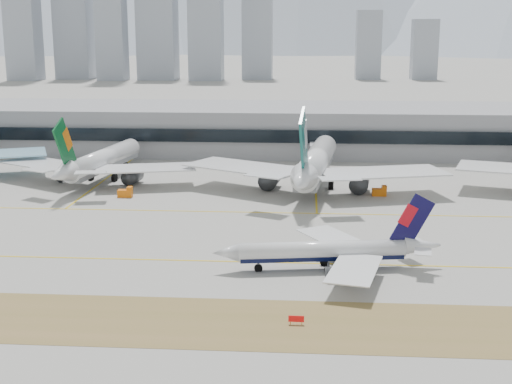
# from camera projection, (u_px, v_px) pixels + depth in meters

# --- Properties ---
(ground) EXTENTS (3000.00, 3000.00, 0.00)m
(ground) POSITION_uv_depth(u_px,v_px,m) (219.00, 253.00, 131.84)
(ground) COLOR gray
(ground) RESTS_ON ground
(taxiing_airliner) EXTENTS (39.56, 34.06, 13.32)m
(taxiing_airliner) POSITION_uv_depth(u_px,v_px,m) (330.00, 251.00, 122.03)
(taxiing_airliner) COLOR white
(taxiing_airliner) RESTS_ON ground
(widebody_eva) EXTENTS (55.94, 55.22, 20.13)m
(widebody_eva) POSITION_uv_depth(u_px,v_px,m) (100.00, 162.00, 192.11)
(widebody_eva) COLOR white
(widebody_eva) RESTS_ON ground
(widebody_cathay) EXTENTS (67.64, 66.64, 24.28)m
(widebody_cathay) POSITION_uv_depth(u_px,v_px,m) (315.00, 165.00, 182.50)
(widebody_cathay) COLOR white
(widebody_cathay) RESTS_ON ground
(terminal) EXTENTS (280.00, 43.10, 15.00)m
(terminal) POSITION_uv_depth(u_px,v_px,m) (260.00, 128.00, 241.80)
(terminal) COLOR gray
(terminal) RESTS_ON ground
(hold_sign_right) EXTENTS (2.20, 0.15, 1.35)m
(hold_sign_right) POSITION_uv_depth(u_px,v_px,m) (296.00, 319.00, 99.50)
(hold_sign_right) COLOR red
(hold_sign_right) RESTS_ON ground
(gse_b) EXTENTS (3.55, 2.00, 2.60)m
(gse_b) POSITION_uv_depth(u_px,v_px,m) (126.00, 193.00, 175.22)
(gse_b) COLOR orange
(gse_b) RESTS_ON ground
(gse_c) EXTENTS (3.55, 2.00, 2.60)m
(gse_c) POSITION_uv_depth(u_px,v_px,m) (380.00, 192.00, 176.52)
(gse_c) COLOR orange
(gse_c) RESTS_ON ground
(city_skyline) EXTENTS (342.00, 49.80, 140.00)m
(city_skyline) POSITION_uv_depth(u_px,v_px,m) (155.00, 17.00, 568.88)
(city_skyline) COLOR #949CA9
(city_skyline) RESTS_ON ground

